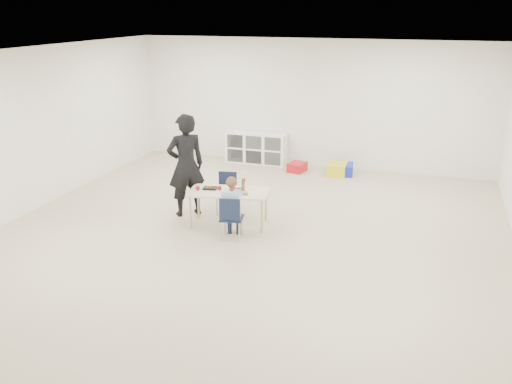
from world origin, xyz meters
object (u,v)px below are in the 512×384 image
(chair_near, at_px, (232,217))
(child, at_px, (232,205))
(adult, at_px, (186,165))
(cubby_shelf, at_px, (256,148))
(table, at_px, (229,208))

(chair_near, bearing_deg, child, 0.00)
(adult, bearing_deg, child, 104.47)
(child, height_order, cubby_shelf, child)
(cubby_shelf, height_order, adult, adult)
(table, height_order, child, child)
(table, relative_size, chair_near, 1.95)
(chair_near, xyz_separation_m, cubby_shelf, (-1.00, 4.25, -0.00))
(chair_near, height_order, child, child)
(cubby_shelf, xyz_separation_m, adult, (-0.10, -3.51, 0.54))
(cubby_shelf, distance_m, adult, 3.56)
(table, bearing_deg, chair_near, -74.51)
(table, xyz_separation_m, adult, (-0.86, 0.22, 0.59))
(child, relative_size, cubby_shelf, 0.80)
(table, relative_size, adult, 0.78)
(table, xyz_separation_m, child, (0.24, -0.51, 0.26))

